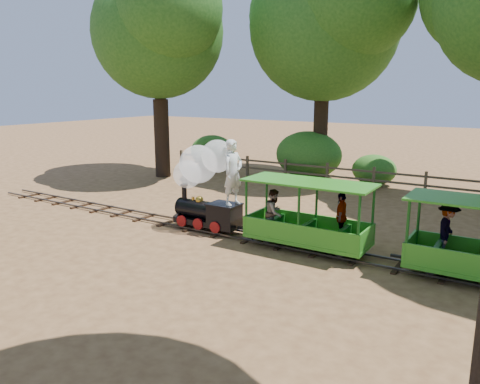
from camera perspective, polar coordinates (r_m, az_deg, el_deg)
The scene contains 10 objects.
ground at distance 13.04m, azimuth 1.37°, elevation -5.76°, with size 90.00×90.00×0.00m, color #A57547.
track at distance 13.02m, azimuth 1.37°, elevation -5.48°, with size 22.00×1.00×0.10m.
locomotive at distance 13.56m, azimuth -4.20°, elevation 1.77°, with size 2.48×1.12×2.78m.
carriage_front at distance 12.08m, azimuth 8.03°, elevation -3.56°, with size 3.29×1.34×1.71m.
oak_nw at distance 22.55m, azimuth -9.91°, elevation 19.35°, with size 7.36×6.47×9.51m.
oak_nc at distance 22.11m, azimuth 10.29°, elevation 20.19°, with size 8.20×7.21×10.07m.
fence at distance 20.00m, azimuth 13.24°, elevation 2.04°, with size 18.10×0.10×1.00m.
shrub_west at distance 24.74m, azimuth -3.37°, elevation 4.96°, with size 2.49×1.91×1.72m, color #2D6B1E.
shrub_mid_w at distance 22.01m, azimuth 8.34°, elevation 4.52°, with size 3.15×2.42×2.18m, color #2D6B1E.
shrub_mid_e at distance 21.03m, azimuth 16.02°, elevation 2.62°, with size 1.91×1.47×1.32m, color #2D6B1E.
Camera 1 is at (6.34, -10.64, 4.07)m, focal length 35.00 mm.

